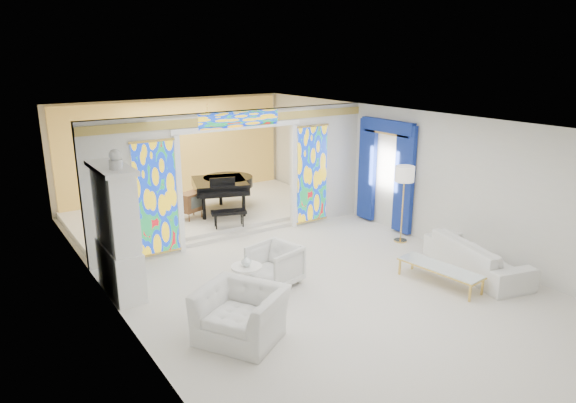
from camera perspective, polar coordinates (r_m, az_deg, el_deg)
floor at (r=10.78m, az=-0.21°, el=-6.99°), size 12.00×12.00×0.00m
ceiling at (r=9.99m, az=-0.23°, el=9.04°), size 7.00×12.00×0.02m
wall_back at (r=15.53m, az=-12.56°, el=5.61°), size 7.00×0.02×3.00m
wall_left at (r=8.93m, az=-19.33°, el=-2.63°), size 0.02×12.00×3.00m
wall_right at (r=12.50m, az=13.32°, el=3.06°), size 0.02×12.00×3.00m
partition_wall at (r=11.91m, az=-5.52°, el=3.55°), size 7.00×0.22×3.00m
stained_glass_left at (r=11.12m, az=-14.45°, el=0.32°), size 0.90×0.04×2.40m
stained_glass_right at (r=12.96m, az=2.68°, el=3.04°), size 0.90×0.04×2.40m
stained_glass_transom at (r=11.62m, az=-5.43°, el=9.08°), size 2.00×0.04×0.34m
alcove_platform at (r=14.15m, az=-9.39°, el=-1.12°), size 6.80×3.80×0.18m
gold_curtain_back at (r=15.42m, az=-12.40°, el=5.55°), size 6.70×0.10×2.90m
chandelier at (r=13.62m, az=-8.92°, el=8.85°), size 0.48×0.48×0.30m
blue_drapes at (r=12.89m, az=10.78°, el=3.96°), size 0.14×1.85×2.65m
china_cabinet at (r=9.65m, az=-18.44°, el=-3.24°), size 0.56×1.46×2.72m
armchair_left at (r=8.05m, az=-5.28°, el=-12.38°), size 1.58×1.63×0.81m
armchair_right at (r=9.76m, az=-1.48°, el=-7.06°), size 1.03×1.01×0.78m
sofa at (r=10.95m, az=20.24°, el=-5.74°), size 1.47×2.50×0.69m
side_table at (r=9.13m, az=-4.62°, el=-8.49°), size 0.71×0.71×0.67m
vase at (r=8.99m, az=-4.66°, el=-6.58°), size 0.22×0.22×0.19m
coffee_table at (r=10.18m, az=16.53°, el=-7.09°), size 0.70×1.69×0.37m
floor_lamp at (r=11.90m, az=12.81°, el=2.60°), size 0.51×0.51×1.79m
grand_piano at (r=13.79m, az=-7.13°, el=1.89°), size 2.10×2.67×1.02m
tv_console at (r=13.20m, az=-10.74°, el=-0.05°), size 0.69×0.58×0.67m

